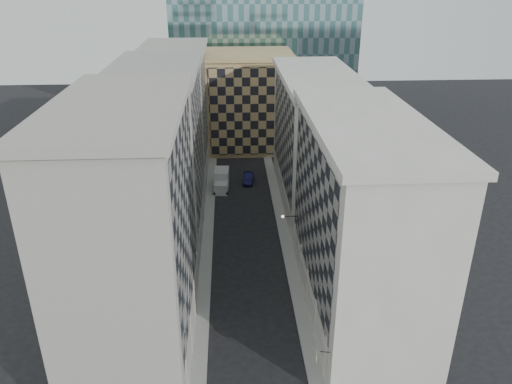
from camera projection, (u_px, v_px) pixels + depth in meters
name	position (u px, v px, depth m)	size (l,w,h in m)	color
sidewalk_west	(207.00, 238.00, 67.31)	(1.50, 100.00, 0.15)	gray
sidewalk_east	(285.00, 236.00, 67.85)	(1.50, 100.00, 0.15)	gray
bldg_left_a	(133.00, 231.00, 44.90)	(10.80, 22.80, 23.70)	#A49E94
bldg_left_b	(162.00, 153.00, 65.12)	(10.80, 22.80, 22.70)	#9C9891
bldg_left_c	(177.00, 112.00, 85.34)	(10.80, 22.80, 21.70)	#A49E94
bldg_right_a	(359.00, 219.00, 50.26)	(10.80, 26.80, 20.70)	beige
bldg_right_b	(315.00, 139.00, 75.02)	(10.80, 28.80, 19.70)	beige
tan_block	(249.00, 101.00, 98.29)	(16.80, 14.80, 18.80)	tan
church_tower	(236.00, 1.00, 103.80)	(7.20, 7.20, 51.50)	#312B26
flagpoles_left	(187.00, 298.00, 42.18)	(0.10, 6.33, 2.33)	gray
bracket_lamp	(284.00, 217.00, 59.82)	(1.98, 0.36, 0.36)	black
box_truck	(222.00, 181.00, 82.12)	(2.59, 5.75, 3.09)	#BDBDBD
dark_car	(248.00, 178.00, 84.83)	(1.64, 4.71, 1.55)	#0F1039
shop_sign	(317.00, 356.00, 41.72)	(1.22, 0.74, 0.82)	black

